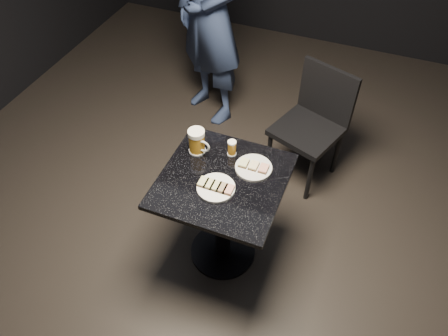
% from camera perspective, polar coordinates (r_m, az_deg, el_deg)
% --- Properties ---
extents(floor, '(6.00, 6.00, 0.00)m').
position_cam_1_polar(floor, '(3.06, -0.14, -10.86)').
color(floor, black).
rests_on(floor, ground).
extents(plate_large, '(0.21, 0.21, 0.01)m').
position_cam_1_polar(plate_large, '(2.41, -1.05, -2.59)').
color(plate_large, white).
rests_on(plate_large, table).
extents(plate_small, '(0.21, 0.21, 0.01)m').
position_cam_1_polar(plate_small, '(2.52, 3.88, 0.05)').
color(plate_small, silver).
rests_on(plate_small, table).
extents(patron, '(0.82, 0.73, 1.89)m').
position_cam_1_polar(patron, '(3.60, -1.79, 19.50)').
color(patron, navy).
rests_on(patron, floor).
extents(table, '(0.70, 0.70, 0.75)m').
position_cam_1_polar(table, '(2.65, -0.16, -4.94)').
color(table, black).
rests_on(table, floor).
extents(beer_mug, '(0.14, 0.10, 0.16)m').
position_cam_1_polar(beer_mug, '(2.57, -3.54, 3.48)').
color(beer_mug, silver).
rests_on(beer_mug, table).
extents(beer_tumbler, '(0.06, 0.06, 0.10)m').
position_cam_1_polar(beer_tumbler, '(2.57, 1.04, 2.65)').
color(beer_tumbler, silver).
rests_on(beer_tumbler, table).
extents(chair, '(0.56, 0.56, 0.89)m').
position_cam_1_polar(chair, '(3.28, 11.67, 6.16)').
color(chair, black).
rests_on(chair, floor).
extents(canapes_on_plate_large, '(0.20, 0.07, 0.02)m').
position_cam_1_polar(canapes_on_plate_large, '(2.40, -1.06, -2.34)').
color(canapes_on_plate_large, '#4C3521').
rests_on(canapes_on_plate_large, plate_large).
extents(canapes_on_plate_small, '(0.17, 0.07, 0.02)m').
position_cam_1_polar(canapes_on_plate_small, '(2.51, 3.90, 0.31)').
color(canapes_on_plate_small, '#4C3521').
rests_on(canapes_on_plate_small, plate_small).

